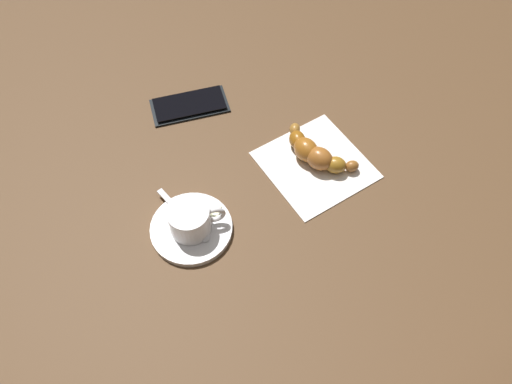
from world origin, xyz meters
The scene contains 8 objects.
ground_plane centered at (0.00, 0.00, 0.00)m, with size 1.80×1.80×0.00m, color #513721.
saucer centered at (0.12, 0.03, 0.01)m, with size 0.13×0.13×0.01m, color white.
espresso_cup centered at (0.12, 0.04, 0.03)m, with size 0.09×0.06×0.05m.
teaspoon centered at (0.12, 0.03, 0.01)m, with size 0.07×0.12×0.01m.
sugar_packet centered at (0.10, 0.01, 0.01)m, with size 0.06×0.02×0.01m, color beige.
napkin centered at (-0.10, -0.03, 0.00)m, with size 0.16×0.16×0.00m, color silver.
croissant centered at (-0.11, -0.04, 0.02)m, with size 0.10×0.13×0.04m.
cell_phone centered at (0.07, -0.22, 0.00)m, with size 0.14×0.07×0.01m.
Camera 1 is at (0.14, 0.44, 0.70)m, focal length 36.88 mm.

